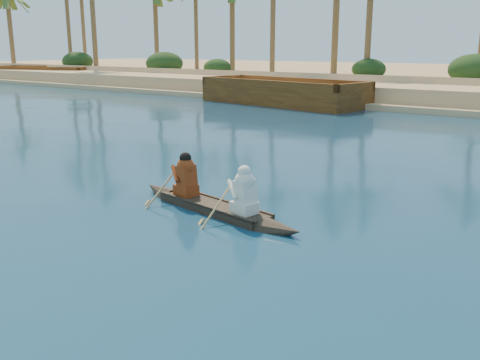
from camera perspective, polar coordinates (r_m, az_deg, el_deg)
The scene contains 6 objects.
ground at distance 16.71m, azimuth -22.20°, elevation 0.16°, with size 160.00×160.00×0.00m, color #0B254B.
sandy_embankment at distance 56.99m, azimuth 22.77°, elevation 9.76°, with size 150.00×51.00×1.50m.
shrub_cluster at distance 42.24m, azimuth 17.53°, elevation 9.99°, with size 100.00×6.00×2.40m, color black, non-canonical shape.
canoe at distance 12.32m, azimuth -2.84°, elevation -2.14°, with size 5.26×1.52×1.44m.
barge_left at distance 64.02m, azimuth -20.11°, elevation 10.47°, with size 12.19×7.34×1.93m.
barge_mid at distance 35.93m, azimuth 4.49°, elevation 9.15°, with size 12.15×5.72×1.95m.
Camera 1 is at (14.05, -8.26, 3.70)m, focal length 40.00 mm.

